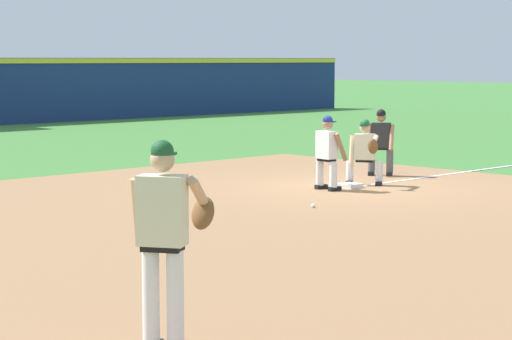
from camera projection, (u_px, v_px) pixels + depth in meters
ground_plane at (350, 188)px, 19.77m from camera, size 160.00×160.00×0.00m
infield_dirt_patch at (293, 238)px, 14.19m from camera, size 18.00×18.00×0.01m
foul_line_stripe at (491, 168)px, 23.24m from camera, size 10.07×0.10×0.00m
first_base_bag at (350, 186)px, 19.77m from camera, size 0.38×0.38×0.09m
baseball at (313, 206)px, 17.10m from camera, size 0.07×0.07×0.07m
pitcher at (166, 233)px, 8.53m from camera, size 0.84×0.57×1.86m
first_baseman at (365, 149)px, 20.06m from camera, size 0.81×1.04×1.34m
baserunner at (327, 150)px, 19.32m from camera, size 0.49×0.63×1.46m
umpire at (381, 140)px, 21.75m from camera, size 0.63×0.68×1.46m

